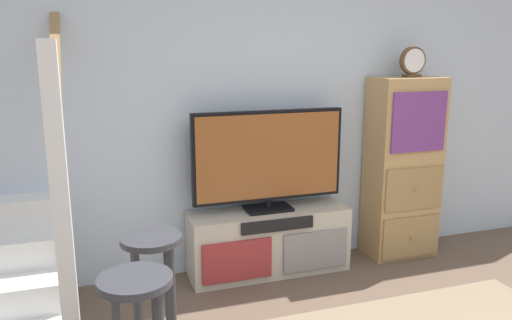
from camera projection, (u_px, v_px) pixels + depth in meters
back_wall at (294, 99)px, 4.05m from camera, size 6.40×0.12×2.70m
media_console at (269, 242)px, 3.96m from camera, size 1.26×0.38×0.51m
television at (269, 158)px, 3.83m from camera, size 1.19×0.22×0.78m
side_cabinet at (403, 169)px, 4.22m from camera, size 0.58×0.38×1.52m
desk_clock at (413, 62)px, 4.02m from camera, size 0.22×0.08×0.24m
bar_stool_near at (137, 317)px, 2.29m from camera, size 0.34×0.34×0.75m
bar_stool_far at (152, 268)px, 2.82m from camera, size 0.34×0.34×0.74m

